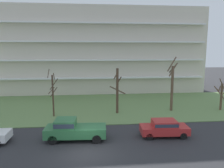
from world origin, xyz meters
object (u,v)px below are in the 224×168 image
(tree_right, at_px, (172,85))
(pickup_green_center_left, at_px, (73,129))
(tree_center, at_px, (117,90))
(tree_far_right, at_px, (222,95))
(tree_left, at_px, (53,94))
(sedan_red_center_right, at_px, (164,127))

(tree_right, height_order, pickup_green_center_left, tree_right)
(tree_center, distance_m, pickup_green_center_left, 9.39)
(tree_center, distance_m, tree_far_right, 14.01)
(tree_left, distance_m, sedan_red_center_right, 13.56)
(tree_right, height_order, sedan_red_center_right, tree_right)
(tree_left, relative_size, sedan_red_center_right, 1.29)
(pickup_green_center_left, xyz_separation_m, sedan_red_center_right, (8.41, -0.01, -0.14))
(tree_left, relative_size, tree_center, 1.00)
(tree_right, relative_size, tree_far_right, 1.65)
(tree_far_right, xyz_separation_m, sedan_red_center_right, (-10.51, -7.74, -1.29))
(tree_left, height_order, tree_right, tree_right)
(pickup_green_center_left, bearing_deg, sedan_red_center_right, -177.02)
(tree_right, xyz_separation_m, pickup_green_center_left, (-12.26, -8.28, -2.42))
(tree_center, bearing_deg, tree_far_right, -0.04)
(tree_center, xyz_separation_m, tree_right, (7.32, 0.54, 0.42))
(tree_left, bearing_deg, tree_center, 4.09)
(tree_left, bearing_deg, pickup_green_center_left, -67.83)
(tree_left, distance_m, tree_center, 7.88)
(sedan_red_center_right, bearing_deg, tree_far_right, -140.57)
(tree_left, bearing_deg, tree_right, 4.16)
(tree_far_right, height_order, sedan_red_center_right, tree_far_right)
(tree_left, distance_m, tree_far_right, 21.86)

